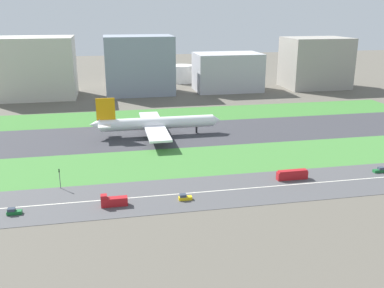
% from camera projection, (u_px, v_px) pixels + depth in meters
% --- Properties ---
extents(ground_plane, '(800.00, 800.00, 0.00)m').
position_uv_depth(ground_plane, '(191.00, 133.00, 218.86)').
color(ground_plane, '#5B564C').
extents(runway, '(280.00, 46.00, 0.10)m').
position_uv_depth(runway, '(191.00, 133.00, 218.85)').
color(runway, '#38383D').
rests_on(runway, ground_plane).
extents(grass_median_north, '(280.00, 36.00, 0.10)m').
position_uv_depth(grass_median_north, '(177.00, 115.00, 257.21)').
color(grass_median_north, '#3D7A33').
rests_on(grass_median_north, ground_plane).
extents(grass_median_south, '(280.00, 36.00, 0.10)m').
position_uv_depth(grass_median_south, '(210.00, 160.00, 180.49)').
color(grass_median_south, '#427F38').
rests_on(grass_median_south, ground_plane).
extents(highway, '(280.00, 28.00, 0.10)m').
position_uv_depth(highway, '(231.00, 190.00, 150.55)').
color(highway, '#4C4C4F').
rests_on(highway, ground_plane).
extents(highway_centerline, '(266.00, 0.50, 0.01)m').
position_uv_depth(highway_centerline, '(231.00, 190.00, 150.53)').
color(highway_centerline, silver).
rests_on(highway_centerline, highway).
extents(airliner, '(65.00, 56.00, 19.70)m').
position_uv_depth(airliner, '(154.00, 123.00, 213.57)').
color(airliner, white).
rests_on(airliner, runway).
extents(car_0, '(4.40, 1.80, 2.00)m').
position_uv_depth(car_0, '(14.00, 212.00, 132.28)').
color(car_0, '#19662D').
rests_on(car_0, highway).
extents(car_1, '(4.40, 1.80, 2.00)m').
position_uv_depth(car_1, '(185.00, 197.00, 142.32)').
color(car_1, yellow).
rests_on(car_1, highway).
extents(bus_0, '(11.60, 2.50, 3.50)m').
position_uv_depth(bus_0, '(292.00, 175.00, 159.37)').
color(bus_0, '#B2191E').
rests_on(bus_0, highway).
extents(truck_0, '(8.40, 2.50, 4.00)m').
position_uv_depth(truck_0, '(113.00, 201.00, 137.75)').
color(truck_0, '#B2191E').
rests_on(truck_0, highway).
extents(car_3, '(4.40, 1.80, 2.00)m').
position_uv_depth(car_3, '(379.00, 170.00, 166.41)').
color(car_3, '#19662D').
rests_on(car_3, highway).
extents(traffic_light, '(0.36, 0.50, 7.20)m').
position_uv_depth(traffic_light, '(60.00, 177.00, 150.44)').
color(traffic_light, '#4C4C51').
rests_on(traffic_light, highway).
extents(terminal_building, '(57.16, 38.95, 42.08)m').
position_uv_depth(terminal_building, '(33.00, 68.00, 302.31)').
color(terminal_building, beige).
rests_on(terminal_building, ground_plane).
extents(hangar_building, '(49.36, 33.14, 42.07)m').
position_uv_depth(hangar_building, '(139.00, 65.00, 316.24)').
color(hangar_building, gray).
rests_on(hangar_building, ground_plane).
extents(office_tower, '(49.60, 32.35, 28.41)m').
position_uv_depth(office_tower, '(227.00, 72.00, 330.96)').
color(office_tower, '#B2B2B7').
rests_on(office_tower, ground_plane).
extents(cargo_warehouse, '(48.42, 36.64, 39.09)m').
position_uv_depth(cargo_warehouse, '(315.00, 63.00, 342.98)').
color(cargo_warehouse, '#9E998E').
rests_on(cargo_warehouse, ground_plane).
extents(fuel_tank_west, '(16.52, 16.52, 16.50)m').
position_uv_depth(fuel_tank_west, '(119.00, 74.00, 359.69)').
color(fuel_tank_west, silver).
rests_on(fuel_tank_west, ground_plane).
extents(fuel_tank_centre, '(19.29, 19.29, 12.99)m').
position_uv_depth(fuel_tank_centre, '(150.00, 76.00, 365.01)').
color(fuel_tank_centre, silver).
rests_on(fuel_tank_centre, ground_plane).
extents(fuel_tank_east, '(21.60, 21.60, 14.53)m').
position_uv_depth(fuel_tank_east, '(181.00, 74.00, 369.83)').
color(fuel_tank_east, silver).
rests_on(fuel_tank_east, ground_plane).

